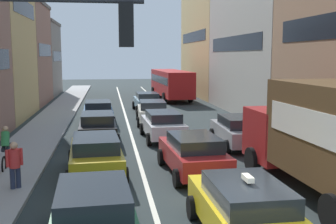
{
  "coord_description": "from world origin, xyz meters",
  "views": [
    {
      "loc": [
        -2.92,
        -7.8,
        4.36
      ],
      "look_at": [
        0.0,
        12.0,
        1.6
      ],
      "focal_mm": 43.59,
      "sensor_mm": 36.0,
      "label": 1
    }
  ],
  "objects_px": {
    "sedan_centre_lane_second": "(193,153)",
    "sedan_left_lane_third": "(98,126)",
    "coupe_centre_lane_fourth": "(152,111)",
    "pedestrian_near_kerb": "(15,164)",
    "taxi_centre_lane_front": "(245,209)",
    "sedan_left_lane_fourth": "(98,112)",
    "removalist_box_truck": "(328,135)",
    "bus_mid_queue_primary": "(171,82)",
    "sedan_centre_lane_fifth": "(147,101)",
    "wagon_left_lane_second": "(96,154)",
    "cyclist_on_sidewalk": "(6,149)",
    "hatchback_centre_lane_third": "(163,124)",
    "traffic_light_pole": "(27,85)",
    "sedan_left_lane_front": "(94,214)",
    "sedan_right_lane_behind_truck": "(238,130)"
  },
  "relations": [
    {
      "from": "sedan_left_lane_third",
      "to": "sedan_left_lane_fourth",
      "type": "xyz_separation_m",
      "value": [
        -0.1,
        5.62,
        0.0
      ]
    },
    {
      "from": "sedan_left_lane_third",
      "to": "pedestrian_near_kerb",
      "type": "height_order",
      "value": "pedestrian_near_kerb"
    },
    {
      "from": "sedan_left_lane_front",
      "to": "bus_mid_queue_primary",
      "type": "bearing_deg",
      "value": -14.53
    },
    {
      "from": "traffic_light_pole",
      "to": "sedan_centre_lane_second",
      "type": "relative_size",
      "value": 1.25
    },
    {
      "from": "coupe_centre_lane_fourth",
      "to": "sedan_centre_lane_fifth",
      "type": "relative_size",
      "value": 1.01
    },
    {
      "from": "pedestrian_near_kerb",
      "to": "taxi_centre_lane_front",
      "type": "bearing_deg",
      "value": -155.47
    },
    {
      "from": "sedan_centre_lane_second",
      "to": "bus_mid_queue_primary",
      "type": "relative_size",
      "value": 0.41
    },
    {
      "from": "sedan_right_lane_behind_truck",
      "to": "cyclist_on_sidewalk",
      "type": "relative_size",
      "value": 2.51
    },
    {
      "from": "sedan_left_lane_front",
      "to": "sedan_left_lane_fourth",
      "type": "xyz_separation_m",
      "value": [
        -0.29,
        17.44,
        0.0
      ]
    },
    {
      "from": "sedan_left_lane_third",
      "to": "sedan_centre_lane_fifth",
      "type": "bearing_deg",
      "value": -19.38
    },
    {
      "from": "sedan_left_lane_fourth",
      "to": "pedestrian_near_kerb",
      "type": "relative_size",
      "value": 2.62
    },
    {
      "from": "sedan_centre_lane_second",
      "to": "sedan_left_lane_third",
      "type": "xyz_separation_m",
      "value": [
        -3.63,
        6.42,
        0.0
      ]
    },
    {
      "from": "wagon_left_lane_second",
      "to": "cyclist_on_sidewalk",
      "type": "xyz_separation_m",
      "value": [
        -3.4,
        1.17,
        0.05
      ]
    },
    {
      "from": "taxi_centre_lane_front",
      "to": "sedan_centre_lane_fifth",
      "type": "distance_m",
      "value": 23.24
    },
    {
      "from": "coupe_centre_lane_fourth",
      "to": "sedan_left_lane_fourth",
      "type": "distance_m",
      "value": 3.51
    },
    {
      "from": "pedestrian_near_kerb",
      "to": "traffic_light_pole",
      "type": "bearing_deg",
      "value": 166.46
    },
    {
      "from": "taxi_centre_lane_front",
      "to": "bus_mid_queue_primary",
      "type": "distance_m",
      "value": 31.89
    },
    {
      "from": "hatchback_centre_lane_third",
      "to": "bus_mid_queue_primary",
      "type": "height_order",
      "value": "bus_mid_queue_primary"
    },
    {
      "from": "traffic_light_pole",
      "to": "pedestrian_near_kerb",
      "type": "xyz_separation_m",
      "value": [
        -1.47,
        5.18,
        -2.87
      ]
    },
    {
      "from": "taxi_centre_lane_front",
      "to": "sedan_left_lane_fourth",
      "type": "distance_m",
      "value": 18.08
    },
    {
      "from": "sedan_left_lane_front",
      "to": "sedan_centre_lane_second",
      "type": "xyz_separation_m",
      "value": [
        3.45,
        5.39,
        0.0
      ]
    },
    {
      "from": "traffic_light_pole",
      "to": "sedan_centre_lane_fifth",
      "type": "height_order",
      "value": "traffic_light_pole"
    },
    {
      "from": "traffic_light_pole",
      "to": "sedan_left_lane_front",
      "type": "relative_size",
      "value": 1.26
    },
    {
      "from": "coupe_centre_lane_fourth",
      "to": "sedan_centre_lane_fifth",
      "type": "xyz_separation_m",
      "value": [
        0.21,
        5.93,
        0.0
      ]
    },
    {
      "from": "traffic_light_pole",
      "to": "removalist_box_truck",
      "type": "distance_m",
      "value": 9.0
    },
    {
      "from": "removalist_box_truck",
      "to": "sedan_right_lane_behind_truck",
      "type": "height_order",
      "value": "removalist_box_truck"
    },
    {
      "from": "coupe_centre_lane_fourth",
      "to": "pedestrian_near_kerb",
      "type": "bearing_deg",
      "value": 158.36
    },
    {
      "from": "sedan_centre_lane_second",
      "to": "coupe_centre_lane_fourth",
      "type": "distance_m",
      "value": 11.68
    },
    {
      "from": "coupe_centre_lane_fourth",
      "to": "sedan_centre_lane_second",
      "type": "bearing_deg",
      "value": -176.08
    },
    {
      "from": "wagon_left_lane_second",
      "to": "sedan_left_lane_third",
      "type": "distance_m",
      "value": 6.06
    },
    {
      "from": "coupe_centre_lane_fourth",
      "to": "sedan_right_lane_behind_truck",
      "type": "distance_m",
      "value": 8.16
    },
    {
      "from": "sedan_centre_lane_second",
      "to": "traffic_light_pole",
      "type": "bearing_deg",
      "value": 141.06
    },
    {
      "from": "traffic_light_pole",
      "to": "removalist_box_truck",
      "type": "relative_size",
      "value": 0.71
    },
    {
      "from": "pedestrian_near_kerb",
      "to": "coupe_centre_lane_fourth",
      "type": "bearing_deg",
      "value": -53.7
    },
    {
      "from": "hatchback_centre_lane_third",
      "to": "sedan_left_lane_third",
      "type": "relative_size",
      "value": 1.0
    },
    {
      "from": "hatchback_centre_lane_third",
      "to": "sedan_left_lane_fourth",
      "type": "xyz_separation_m",
      "value": [
        -3.48,
        5.58,
        0.0
      ]
    },
    {
      "from": "traffic_light_pole",
      "to": "pedestrian_near_kerb",
      "type": "relative_size",
      "value": 3.31
    },
    {
      "from": "pedestrian_near_kerb",
      "to": "sedan_left_lane_front",
      "type": "bearing_deg",
      "value": -177.52
    },
    {
      "from": "wagon_left_lane_second",
      "to": "hatchback_centre_lane_third",
      "type": "distance_m",
      "value": 6.94
    },
    {
      "from": "sedan_left_lane_third",
      "to": "sedan_centre_lane_second",
      "type": "bearing_deg",
      "value": -152.05
    },
    {
      "from": "removalist_box_truck",
      "to": "bus_mid_queue_primary",
      "type": "bearing_deg",
      "value": -1.3
    },
    {
      "from": "bus_mid_queue_primary",
      "to": "sedan_centre_lane_second",
      "type": "bearing_deg",
      "value": 170.8
    },
    {
      "from": "sedan_centre_lane_second",
      "to": "bus_mid_queue_primary",
      "type": "distance_m",
      "value": 26.3
    },
    {
      "from": "taxi_centre_lane_front",
      "to": "cyclist_on_sidewalk",
      "type": "bearing_deg",
      "value": 43.87
    },
    {
      "from": "cyclist_on_sidewalk",
      "to": "sedan_centre_lane_fifth",
      "type": "bearing_deg",
      "value": -24.83
    },
    {
      "from": "sedan_left_lane_third",
      "to": "sedan_centre_lane_fifth",
      "type": "xyz_separation_m",
      "value": [
        3.6,
        11.18,
        0.0
      ]
    },
    {
      "from": "sedan_left_lane_third",
      "to": "sedan_left_lane_fourth",
      "type": "height_order",
      "value": "same"
    },
    {
      "from": "removalist_box_truck",
      "to": "sedan_left_lane_fourth",
      "type": "xyz_separation_m",
      "value": [
        -7.29,
        15.07,
        -1.18
      ]
    },
    {
      "from": "taxi_centre_lane_front",
      "to": "sedan_left_lane_third",
      "type": "distance_m",
      "value": 12.61
    },
    {
      "from": "hatchback_centre_lane_third",
      "to": "coupe_centre_lane_fourth",
      "type": "distance_m",
      "value": 5.21
    }
  ]
}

